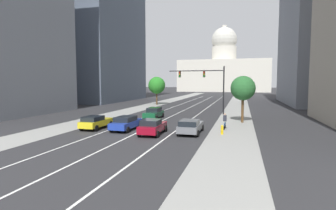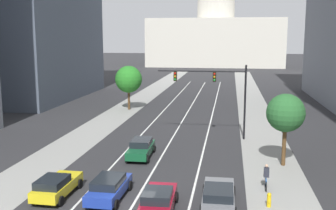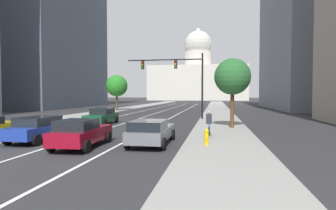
# 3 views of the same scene
# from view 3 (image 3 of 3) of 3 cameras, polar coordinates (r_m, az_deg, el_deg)

# --- Properties ---
(ground_plane) EXTENTS (400.00, 400.00, 0.00)m
(ground_plane) POSITION_cam_3_polar(r_m,az_deg,el_deg) (54.81, 0.65, -0.73)
(ground_plane) COLOR #2B2B2D
(sidewalk_left) EXTENTS (4.45, 130.00, 0.01)m
(sidewalk_left) POSITION_cam_3_polar(r_m,az_deg,el_deg) (52.23, -10.14, -0.90)
(sidewalk_left) COLOR gray
(sidewalk_left) RESTS_ON ground
(sidewalk_right) EXTENTS (4.45, 130.00, 0.01)m
(sidewalk_right) POSITION_cam_3_polar(r_m,az_deg,el_deg) (49.13, 10.26, -1.10)
(sidewalk_right) COLOR gray
(sidewalk_right) RESTS_ON ground
(lane_stripe_left) EXTENTS (0.16, 90.00, 0.01)m
(lane_stripe_left) POSITION_cam_3_polar(r_m,az_deg,el_deg) (40.97, -7.44, -1.72)
(lane_stripe_left) COLOR white
(lane_stripe_left) RESTS_ON ground
(lane_stripe_center) EXTENTS (0.16, 90.00, 0.01)m
(lane_stripe_center) POSITION_cam_3_polar(r_m,az_deg,el_deg) (40.09, -2.74, -1.79)
(lane_stripe_center) COLOR white
(lane_stripe_center) RESTS_ON ground
(lane_stripe_right) EXTENTS (0.16, 90.00, 0.01)m
(lane_stripe_right) POSITION_cam_3_polar(r_m,az_deg,el_deg) (39.49, 2.14, -1.85)
(lane_stripe_right) COLOR white
(lane_stripe_right) RESTS_ON ground
(office_tower_far_left) EXTENTS (14.64, 28.98, 45.73)m
(office_tower_far_left) POSITION_cam_3_polar(r_m,az_deg,el_deg) (68.79, -23.01, 19.01)
(office_tower_far_left) COLOR #4C5666
(office_tower_far_left) RESTS_ON ground
(office_tower_far_right) EXTENTS (19.52, 30.88, 36.90)m
(office_tower_far_right) POSITION_cam_3_polar(r_m,az_deg,el_deg) (63.58, 29.37, 16.20)
(office_tower_far_right) COLOR gray
(office_tower_far_right) RESTS_ON ground
(capitol_building) EXTENTS (46.93, 23.35, 35.46)m
(capitol_building) POSITION_cam_3_polar(r_m,az_deg,el_deg) (139.40, 6.19, 5.62)
(capitol_building) COLOR beige
(capitol_building) RESTS_ON ground
(car_gray) EXTENTS (2.12, 4.78, 1.41)m
(car_gray) POSITION_cam_3_polar(r_m,az_deg,el_deg) (15.34, -3.49, -5.45)
(car_gray) COLOR slate
(car_gray) RESTS_ON ground
(car_crimson) EXTENTS (2.12, 4.44, 1.51)m
(car_crimson) POSITION_cam_3_polar(r_m,az_deg,el_deg) (15.22, -17.48, -5.48)
(car_crimson) COLOR maroon
(car_crimson) RESTS_ON ground
(car_blue) EXTENTS (2.07, 4.66, 1.45)m
(car_blue) POSITION_cam_3_polar(r_m,az_deg,el_deg) (18.28, -24.95, -4.33)
(car_blue) COLOR #1E389E
(car_blue) RESTS_ON ground
(car_green) EXTENTS (2.07, 4.69, 1.52)m
(car_green) POSITION_cam_3_polar(r_m,az_deg,el_deg) (26.33, -13.48, -2.22)
(car_green) COLOR #14512D
(car_green) RESTS_ON ground
(traffic_signal_mast) EXTENTS (8.84, 0.39, 7.47)m
(traffic_signal_mast) POSITION_cam_3_polar(r_m,az_deg,el_deg) (32.02, 2.27, 6.69)
(traffic_signal_mast) COLOR black
(traffic_signal_mast) RESTS_ON ground
(fire_hydrant) EXTENTS (0.26, 0.35, 0.91)m
(fire_hydrant) POSITION_cam_3_polar(r_m,az_deg,el_deg) (15.38, 7.93, -6.50)
(fire_hydrant) COLOR yellow
(fire_hydrant) RESTS_ON ground
(cyclist) EXTENTS (0.37, 1.70, 1.72)m
(cyclist) POSITION_cam_3_polar(r_m,az_deg,el_deg) (18.31, 8.45, -3.89)
(cyclist) COLOR black
(cyclist) RESTS_ON ground
(street_tree_near_right) EXTENTS (3.02, 3.02, 5.79)m
(street_tree_near_right) POSITION_cam_3_polar(r_m,az_deg,el_deg) (23.72, 13.16, 5.67)
(street_tree_near_right) COLOR #51381E
(street_tree_near_right) RESTS_ON ground
(street_tree_near_left) EXTENTS (3.78, 3.78, 6.21)m
(street_tree_near_left) POSITION_cam_3_polar(r_m,az_deg,el_deg) (49.45, -10.53, 3.91)
(street_tree_near_left) COLOR #51381E
(street_tree_near_left) RESTS_ON ground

